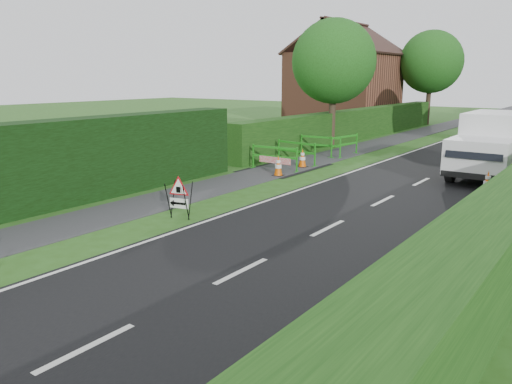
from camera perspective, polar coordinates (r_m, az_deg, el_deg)
The scene contains 17 objects.
ground at distance 10.84m, azimuth -15.59°, elevation -7.43°, with size 120.00×120.00×0.00m, color #274D16.
footpath at distance 42.79m, azimuth 21.36°, elevation 7.19°, with size 2.00×90.00×0.02m, color #2D2D30.
hedge_west_far at distance 31.28m, azimuth 11.38°, elevation 5.98°, with size 1.00×24.00×1.80m, color #14380F.
house_west at distance 40.45m, azimuth 9.97°, elevation 11.69°, with size 7.50×7.40×7.88m.
tree_nw at distance 27.31m, azimuth 8.89°, elevation 14.52°, with size 4.40×4.40×6.70m.
tree_fw at distance 42.13m, azimuth 19.39°, elevation 13.85°, with size 4.80×4.80×7.24m.
triangle_sign at distance 13.27m, azimuth -8.93°, elevation -0.26°, with size 0.82×0.82×0.99m.
works_van at distance 20.62m, azimuth 25.35°, elevation 5.00°, with size 2.12×5.28×2.39m.
traffic_cone_0 at distance 17.61m, azimuth 24.95°, elevation 0.97°, with size 0.38×0.38×0.79m.
traffic_cone_3 at distance 19.02m, azimuth 2.56°, elevation 3.00°, with size 0.38×0.38×0.79m.
traffic_cone_4 at distance 20.95m, azimuth 5.33°, elevation 3.89°, with size 0.38×0.38×0.79m.
ped_barrier_0 at distance 20.22m, azimuth 2.14°, elevation 4.28°, with size 2.09×0.57×1.00m.
ped_barrier_1 at distance 21.72m, azimuth 4.63°, elevation 4.86°, with size 2.09×0.60×1.00m.
ped_barrier_2 at distance 23.89m, azimuth 7.39°, elevation 5.53°, with size 2.08×0.53×1.00m.
ped_barrier_3 at distance 24.30m, azimuth 10.08°, elevation 5.57°, with size 0.69×2.09×1.00m.
redwhite_plank at distance 20.06m, azimuth 2.15°, elevation 2.39°, with size 1.50×0.04×0.25m, color red.
hatchback_car at distance 34.21m, azimuth 25.29°, elevation 6.53°, with size 1.34×3.32×1.13m, color white.
Camera 1 is at (8.12, -6.15, 3.70)m, focal length 35.00 mm.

